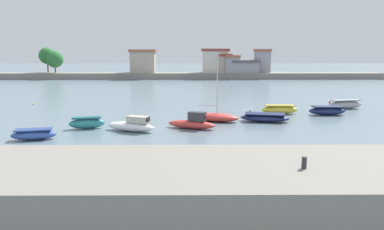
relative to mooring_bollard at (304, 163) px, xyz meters
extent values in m
plane|color=slate|center=(-9.99, 7.84, -3.02)|extent=(400.00, 400.00, 0.00)
cube|color=gray|center=(-9.99, 0.57, -1.64)|extent=(91.49, 7.05, 2.77)
cylinder|color=#2D2D33|center=(0.00, 0.00, 0.00)|extent=(0.22, 0.22, 0.50)
ellipsoid|color=#3856A8|center=(-18.50, 16.84, -2.60)|extent=(4.03, 2.19, 0.84)
cube|color=navy|center=(-18.50, 16.84, -2.13)|extent=(3.24, 1.80, 0.11)
ellipsoid|color=teal|center=(-15.12, 21.55, -2.51)|extent=(3.65, 1.79, 1.02)
cube|color=#226367|center=(-15.12, 21.55, -1.91)|extent=(2.93, 1.48, 0.17)
ellipsoid|color=white|center=(-10.52, 20.30, -2.57)|extent=(5.28, 3.30, 0.90)
cube|color=#BCB2A3|center=(-9.78, 20.01, -1.81)|extent=(2.29, 1.61, 0.61)
cube|color=black|center=(-8.81, 19.62, -1.75)|extent=(0.37, 0.78, 0.43)
ellipsoid|color=#C63833|center=(-4.66, 21.47, -2.60)|extent=(5.15, 3.08, 0.84)
cube|color=#333338|center=(-4.12, 21.27, -1.75)|extent=(1.86, 1.35, 0.87)
cube|color=black|center=(-3.33, 20.98, -1.66)|extent=(0.33, 0.72, 0.61)
ellipsoid|color=#C63833|center=(-2.00, 25.29, -2.56)|extent=(5.54, 3.64, 0.92)
cylinder|color=silver|center=(-1.84, 25.24, 0.60)|extent=(0.10, 0.10, 5.41)
cylinder|color=#B7B7BC|center=(-2.92, 25.62, -1.28)|extent=(1.88, 0.73, 0.08)
ellipsoid|color=navy|center=(3.41, 25.14, -2.62)|extent=(5.65, 3.15, 0.80)
cube|color=#161E41|center=(3.41, 25.14, -2.17)|extent=(4.53, 2.60, 0.11)
ellipsoid|color=yellow|center=(6.23, 30.17, -2.52)|extent=(4.42, 1.44, 0.99)
cube|color=#A8952A|center=(6.23, 30.17, -1.97)|extent=(3.54, 1.21, 0.11)
ellipsoid|color=navy|center=(11.82, 29.41, -2.56)|extent=(4.43, 1.67, 0.93)
cube|color=#161E41|center=(11.82, 29.41, -2.02)|extent=(3.54, 1.40, 0.13)
ellipsoid|color=#9E9EA3|center=(15.97, 34.10, -2.47)|extent=(4.84, 2.25, 1.10)
cube|color=slate|center=(15.97, 34.10, -1.86)|extent=(3.89, 1.85, 0.11)
sphere|color=red|center=(15.89, 39.44, -2.86)|extent=(0.33, 0.33, 0.33)
sphere|color=orange|center=(6.86, 13.48, -2.87)|extent=(0.30, 0.30, 0.30)
sphere|color=yellow|center=(-27.37, 38.28, -2.89)|extent=(0.25, 0.25, 0.25)
sphere|color=white|center=(2.99, 32.18, -2.85)|extent=(0.35, 0.35, 0.35)
cube|color=gray|center=(-9.99, 88.53, -2.20)|extent=(115.10, 7.20, 1.64)
cube|color=#B2A38E|center=(-17.57, 89.23, 1.42)|extent=(6.59, 5.54, 5.59)
cube|color=#995B42|center=(-17.57, 89.23, 4.56)|extent=(7.24, 6.10, 0.70)
cube|color=beige|center=(2.35, 89.28, 1.52)|extent=(6.98, 3.85, 5.81)
cube|color=brown|center=(2.35, 89.28, 4.78)|extent=(7.68, 4.23, 0.70)
cube|color=#B2A38E|center=(5.04, 88.67, 0.82)|extent=(3.29, 3.99, 4.41)
cube|color=brown|center=(5.04, 88.67, 3.37)|extent=(3.62, 4.39, 0.70)
cube|color=#99939E|center=(6.81, 88.49, 0.67)|extent=(3.77, 5.19, 4.10)
cube|color=#995B42|center=(6.81, 88.49, 3.06)|extent=(4.14, 5.71, 0.70)
cube|color=#99939E|center=(10.43, 88.52, -0.02)|extent=(6.95, 5.08, 2.73)
cube|color=#565156|center=(10.43, 88.52, 1.70)|extent=(7.64, 5.58, 0.70)
cube|color=#99939E|center=(15.41, 89.49, 1.48)|extent=(3.95, 3.78, 5.71)
cube|color=#995B42|center=(15.41, 89.49, 4.68)|extent=(4.34, 4.16, 0.70)
cylinder|color=brown|center=(-44.13, 89.92, 0.00)|extent=(0.36, 0.36, 2.77)
sphere|color=#2D6B33|center=(-44.13, 89.92, 3.20)|extent=(4.55, 4.55, 4.55)
cylinder|color=brown|center=(-41.33, 87.75, -0.46)|extent=(0.36, 0.36, 1.85)
sphere|color=#2D6B33|center=(-41.33, 87.75, 2.29)|extent=(4.54, 4.54, 4.54)
camera|label=1|loc=(-4.88, -15.32, 4.71)|focal=35.16mm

